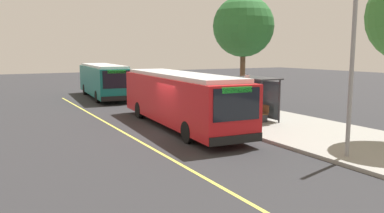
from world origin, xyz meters
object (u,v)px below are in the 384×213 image
at_px(waiting_bench, 258,112).
at_px(route_sign_post, 247,94).
at_px(pedestrian_commuter, 234,103).
at_px(transit_bus_main, 179,97).
at_px(transit_bus_second, 103,80).

relative_size(waiting_bench, route_sign_post, 0.57).
bearing_deg(route_sign_post, waiting_bench, 130.15).
relative_size(route_sign_post, pedestrian_commuter, 1.66).
height_order(transit_bus_main, route_sign_post, same).
relative_size(transit_bus_second, waiting_bench, 6.88).
bearing_deg(pedestrian_commuter, transit_bus_second, -167.57).
xyz_separation_m(waiting_bench, route_sign_post, (1.76, -2.09, 1.32)).
bearing_deg(pedestrian_commuter, transit_bus_main, -93.34).
bearing_deg(waiting_bench, transit_bus_second, -164.88).
height_order(waiting_bench, pedestrian_commuter, pedestrian_commuter).
relative_size(transit_bus_second, route_sign_post, 3.93).
height_order(transit_bus_main, pedestrian_commuter, transit_bus_main).
xyz_separation_m(transit_bus_main, route_sign_post, (2.88, 2.43, 0.34)).
relative_size(transit_bus_main, waiting_bench, 7.62).
xyz_separation_m(transit_bus_main, transit_bus_second, (-15.20, 0.10, -0.00)).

